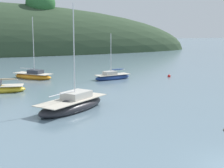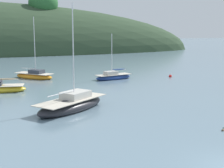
# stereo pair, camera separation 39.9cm
# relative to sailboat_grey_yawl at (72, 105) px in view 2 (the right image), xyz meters

# --- Properties ---
(sailboat_grey_yawl) EXTENTS (7.77, 6.92, 9.40)m
(sailboat_grey_yawl) POSITION_rel_sailboat_grey_yawl_xyz_m (0.00, 0.00, 0.00)
(sailboat_grey_yawl) COLOR #232328
(sailboat_grey_yawl) RESTS_ON ground
(sailboat_red_portside) EXTENTS (5.79, 5.93, 8.79)m
(sailboat_red_portside) POSITION_rel_sailboat_grey_yawl_xyz_m (-1.19, 19.87, -0.07)
(sailboat_red_portside) COLOR orange
(sailboat_red_portside) RESTS_ON ground
(sailboat_teal_outer) EXTENTS (5.77, 3.13, 6.49)m
(sailboat_teal_outer) POSITION_rel_sailboat_grey_yawl_xyz_m (9.17, 15.57, -0.11)
(sailboat_teal_outer) COLOR navy
(sailboat_teal_outer) RESTS_ON ground
(mooring_buoy_inner) EXTENTS (0.44, 0.44, 0.54)m
(mooring_buoy_inner) POSITION_rel_sailboat_grey_yawl_xyz_m (17.74, 14.89, -0.33)
(mooring_buoy_inner) COLOR red
(mooring_buoy_inner) RESTS_ON ground
(duck_lead) EXTENTS (0.37, 0.37, 0.24)m
(duck_lead) POSITION_rel_sailboat_grey_yawl_xyz_m (8.66, -9.27, -0.40)
(duck_lead) COLOR brown
(duck_lead) RESTS_ON ground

